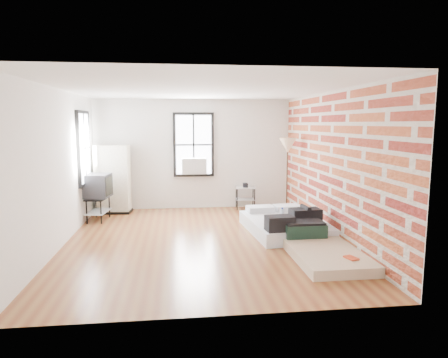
{
  "coord_description": "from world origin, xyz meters",
  "views": [
    {
      "loc": [
        -0.43,
        -7.29,
        2.19
      ],
      "look_at": [
        0.47,
        0.3,
        1.12
      ],
      "focal_mm": 32.0,
      "sensor_mm": 36.0,
      "label": 1
    }
  ],
  "objects": [
    {
      "name": "ground",
      "position": [
        0.0,
        0.0,
        0.0
      ],
      "size": [
        6.0,
        6.0,
        0.0
      ],
      "primitive_type": "plane",
      "color": "brown",
      "rests_on": "ground"
    },
    {
      "name": "room_shell",
      "position": [
        0.23,
        0.36,
        1.74
      ],
      "size": [
        5.02,
        6.02,
        2.8
      ],
      "color": "silver",
      "rests_on": "ground"
    },
    {
      "name": "mattress_main",
      "position": [
        1.75,
        0.38,
        0.17
      ],
      "size": [
        1.62,
        2.1,
        0.64
      ],
      "rotation": [
        0.0,
        0.0,
        0.09
      ],
      "color": "white",
      "rests_on": "ground"
    },
    {
      "name": "mattress_bare",
      "position": [
        1.92,
        -0.99,
        0.13
      ],
      "size": [
        1.07,
        2.02,
        0.44
      ],
      "rotation": [
        0.0,
        0.0,
        0.01
      ],
      "color": "#C4B18D",
      "rests_on": "ground"
    },
    {
      "name": "wardrobe",
      "position": [
        -2.0,
        2.65,
        0.83
      ],
      "size": [
        0.88,
        0.55,
        1.67
      ],
      "rotation": [
        0.0,
        0.0,
        -0.09
      ],
      "color": "black",
      "rests_on": "ground"
    },
    {
      "name": "side_table",
      "position": [
        1.31,
        2.72,
        0.45
      ],
      "size": [
        0.53,
        0.44,
        0.67
      ],
      "rotation": [
        0.0,
        0.0,
        -0.07
      ],
      "color": "black",
      "rests_on": "ground"
    },
    {
      "name": "floor_lamp",
      "position": [
        2.15,
        1.81,
        1.6
      ],
      "size": [
        0.4,
        0.4,
        1.85
      ],
      "color": "#311D10",
      "rests_on": "ground"
    },
    {
      "name": "tv_stand",
      "position": [
        -2.21,
        1.85,
        0.77
      ],
      "size": [
        0.6,
        0.8,
        1.07
      ],
      "rotation": [
        0.0,
        0.0,
        -0.12
      ],
      "color": "black",
      "rests_on": "ground"
    }
  ]
}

